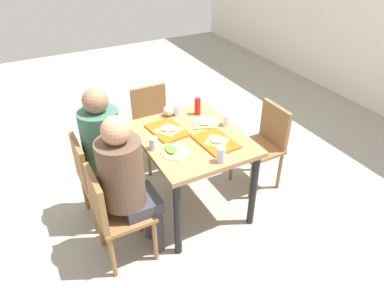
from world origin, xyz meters
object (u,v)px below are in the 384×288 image
object	(u,v)px
paper_plate_center	(207,122)
plastic_cup_b	(154,143)
chair_far_side	(265,141)
chair_left_end	(153,120)
pizza_slice_b	(217,140)
main_table	(192,148)
pizza_slice_d	(171,150)
soda_can	(221,155)
condiment_bottle	(198,106)
foil_bundle	(168,111)
plastic_cup_a	(226,120)
person_in_red	(107,146)
tray_red_near	(167,130)
pizza_slice_c	(206,122)
tray_red_far	(216,142)
pizza_slice_a	(169,129)
chair_near_right	(112,211)
person_in_brown_jacket	(127,179)
paper_plate_near_edge	(175,152)
plastic_cup_c	(178,110)
chair_near_left	(94,174)

from	to	relation	value
paper_plate_center	plastic_cup_b	xyz separation A→B (m)	(0.17, -0.58, 0.05)
paper_plate_center	chair_far_side	bearing A→B (deg)	75.39
chair_left_end	pizza_slice_b	xyz separation A→B (m)	(1.06, 0.13, 0.31)
main_table	pizza_slice_d	xyz separation A→B (m)	(0.12, -0.25, 0.13)
soda_can	main_table	bearing A→B (deg)	-177.17
condiment_bottle	foil_bundle	bearing A→B (deg)	-111.65
pizza_slice_b	plastic_cup_a	bearing A→B (deg)	132.94
plastic_cup_b	person_in_red	bearing A→B (deg)	-131.72
tray_red_near	pizza_slice_c	size ratio (longest dim) A/B	1.47
tray_red_far	pizza_slice_a	distance (m)	0.43
pizza_slice_b	soda_can	bearing A→B (deg)	-24.80
paper_plate_center	main_table	bearing A→B (deg)	-56.99
chair_far_side	person_in_red	size ratio (longest dim) A/B	0.67
paper_plate_center	soda_can	size ratio (longest dim) A/B	1.80
chair_near_right	person_in_red	size ratio (longest dim) A/B	0.67
chair_near_right	chair_far_side	distance (m)	1.62
chair_far_side	person_in_brown_jacket	bearing A→B (deg)	-80.36
plastic_cup_b	foil_bundle	size ratio (longest dim) A/B	1.00
person_in_brown_jacket	chair_near_right	bearing A→B (deg)	-90.00
person_in_red	soda_can	size ratio (longest dim) A/B	10.29
chair_near_right	plastic_cup_b	bearing A→B (deg)	116.59
person_in_brown_jacket	paper_plate_center	world-z (taller)	person_in_brown_jacket
chair_far_side	chair_left_end	distance (m)	1.19
paper_plate_center	foil_bundle	bearing A→B (deg)	-137.51
paper_plate_near_edge	pizza_slice_c	xyz separation A→B (m)	(-0.27, 0.44, 0.01)
tray_red_far	foil_bundle	xyz separation A→B (m)	(-0.60, -0.15, 0.04)
chair_left_end	pizza_slice_d	distance (m)	1.08
tray_red_far	foil_bundle	distance (m)	0.62
main_table	foil_bundle	xyz separation A→B (m)	(-0.42, -0.02, 0.16)
pizza_slice_b	soda_can	distance (m)	0.27
tray_red_near	soda_can	world-z (taller)	soda_can
chair_left_end	person_in_brown_jacket	size ratio (longest dim) A/B	0.67
main_table	foil_bundle	distance (m)	0.45
pizza_slice_a	plastic_cup_a	size ratio (longest dim) A/B	2.38
main_table	plastic_cup_b	xyz separation A→B (m)	(0.02, -0.35, 0.16)
paper_plate_near_edge	plastic_cup_b	xyz separation A→B (m)	(-0.12, -0.13, 0.05)
condiment_bottle	person_in_brown_jacket	bearing A→B (deg)	-57.32
pizza_slice_d	plastic_cup_c	world-z (taller)	plastic_cup_c
foil_bundle	plastic_cup_a	bearing A→B (deg)	43.37
plastic_cup_c	person_in_red	bearing A→B (deg)	-78.36
chair_far_side	pizza_slice_a	xyz separation A→B (m)	(-0.17, -0.94, 0.31)
chair_left_end	pizza_slice_a	distance (m)	0.79
paper_plate_center	soda_can	world-z (taller)	soda_can
paper_plate_center	foil_bundle	xyz separation A→B (m)	(-0.27, -0.25, 0.05)
person_in_red	tray_red_far	distance (m)	0.89
tray_red_near	plastic_cup_c	bearing A→B (deg)	136.99
chair_near_left	chair_near_right	size ratio (longest dim) A/B	1.00
chair_left_end	person_in_red	world-z (taller)	person_in_red
chair_far_side	person_in_red	bearing A→B (deg)	-99.64
chair_near_left	chair_near_right	bearing A→B (deg)	0.00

